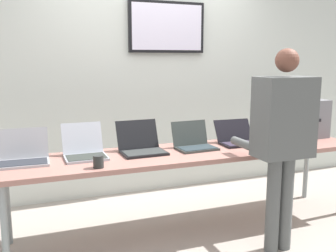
{
  "coord_description": "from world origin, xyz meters",
  "views": [
    {
      "loc": [
        -1.34,
        -3.0,
        1.52
      ],
      "look_at": [
        -0.17,
        0.08,
        0.94
      ],
      "focal_mm": 40.59,
      "sensor_mm": 36.0,
      "label": 1
    }
  ],
  "objects_px": {
    "equipment_box": "(307,118)",
    "laptop_station_5": "(282,135)",
    "workbench": "(189,156)",
    "laptop_station_4": "(238,138)",
    "person": "(282,132)",
    "laptop_station_2": "(141,146)",
    "laptop_station_1": "(85,150)",
    "laptop_station_3": "(194,142)",
    "coffee_mug": "(98,162)",
    "laptop_station_0": "(24,155)"
  },
  "relations": [
    {
      "from": "person",
      "to": "laptop_station_2",
      "type": "bearing_deg",
      "value": 142.26
    },
    {
      "from": "laptop_station_4",
      "to": "laptop_station_5",
      "type": "relative_size",
      "value": 1.14
    },
    {
      "from": "laptop_station_3",
      "to": "coffee_mug",
      "type": "height_order",
      "value": "laptop_station_3"
    },
    {
      "from": "laptop_station_1",
      "to": "laptop_station_5",
      "type": "distance_m",
      "value": 1.95
    },
    {
      "from": "equipment_box",
      "to": "laptop_station_1",
      "type": "height_order",
      "value": "equipment_box"
    },
    {
      "from": "equipment_box",
      "to": "laptop_station_1",
      "type": "xyz_separation_m",
      "value": [
        -2.32,
        -0.05,
        -0.13
      ]
    },
    {
      "from": "laptop_station_3",
      "to": "coffee_mug",
      "type": "bearing_deg",
      "value": -161.27
    },
    {
      "from": "laptop_station_3",
      "to": "coffee_mug",
      "type": "xyz_separation_m",
      "value": [
        -0.93,
        -0.32,
        -0.01
      ]
    },
    {
      "from": "laptop_station_0",
      "to": "coffee_mug",
      "type": "distance_m",
      "value": 0.63
    },
    {
      "from": "workbench",
      "to": "laptop_station_4",
      "type": "xyz_separation_m",
      "value": [
        0.55,
        0.1,
        0.1
      ]
    },
    {
      "from": "laptop_station_0",
      "to": "laptop_station_2",
      "type": "bearing_deg",
      "value": -0.01
    },
    {
      "from": "laptop_station_0",
      "to": "laptop_station_2",
      "type": "xyz_separation_m",
      "value": [
        0.96,
        -0.0,
        0.0
      ]
    },
    {
      "from": "laptop_station_0",
      "to": "workbench",
      "type": "bearing_deg",
      "value": -3.95
    },
    {
      "from": "coffee_mug",
      "to": "laptop_station_2",
      "type": "bearing_deg",
      "value": 38.17
    },
    {
      "from": "laptop_station_2",
      "to": "laptop_station_1",
      "type": "bearing_deg",
      "value": 178.26
    },
    {
      "from": "laptop_station_4",
      "to": "person",
      "type": "height_order",
      "value": "person"
    },
    {
      "from": "coffee_mug",
      "to": "workbench",
      "type": "bearing_deg",
      "value": 16.3
    },
    {
      "from": "workbench",
      "to": "coffee_mug",
      "type": "height_order",
      "value": "coffee_mug"
    },
    {
      "from": "laptop_station_3",
      "to": "laptop_station_5",
      "type": "distance_m",
      "value": 0.97
    },
    {
      "from": "laptop_station_0",
      "to": "laptop_station_5",
      "type": "xyz_separation_m",
      "value": [
        2.42,
        -0.02,
        -0.0
      ]
    },
    {
      "from": "laptop_station_1",
      "to": "laptop_station_5",
      "type": "bearing_deg",
      "value": -1.1
    },
    {
      "from": "equipment_box",
      "to": "person",
      "type": "distance_m",
      "value": 1.2
    },
    {
      "from": "laptop_station_3",
      "to": "person",
      "type": "height_order",
      "value": "person"
    },
    {
      "from": "laptop_station_3",
      "to": "person",
      "type": "xyz_separation_m",
      "value": [
        0.43,
        -0.69,
        0.19
      ]
    },
    {
      "from": "workbench",
      "to": "person",
      "type": "height_order",
      "value": "person"
    },
    {
      "from": "laptop_station_3",
      "to": "laptop_station_4",
      "type": "relative_size",
      "value": 0.95
    },
    {
      "from": "workbench",
      "to": "laptop_station_5",
      "type": "height_order",
      "value": "laptop_station_5"
    },
    {
      "from": "laptop_station_1",
      "to": "laptop_station_4",
      "type": "height_order",
      "value": "laptop_station_1"
    },
    {
      "from": "laptop_station_0",
      "to": "coffee_mug",
      "type": "height_order",
      "value": "laptop_station_0"
    },
    {
      "from": "laptop_station_4",
      "to": "laptop_station_2",
      "type": "bearing_deg",
      "value": -179.99
    },
    {
      "from": "workbench",
      "to": "laptop_station_2",
      "type": "distance_m",
      "value": 0.44
    },
    {
      "from": "laptop_station_0",
      "to": "laptop_station_2",
      "type": "distance_m",
      "value": 0.96
    },
    {
      "from": "workbench",
      "to": "equipment_box",
      "type": "xyz_separation_m",
      "value": [
        1.42,
        0.16,
        0.24
      ]
    },
    {
      "from": "workbench",
      "to": "equipment_box",
      "type": "bearing_deg",
      "value": 6.33
    },
    {
      "from": "laptop_station_1",
      "to": "laptop_station_4",
      "type": "distance_m",
      "value": 1.46
    },
    {
      "from": "laptop_station_2",
      "to": "laptop_station_4",
      "type": "relative_size",
      "value": 1.0
    },
    {
      "from": "laptop_station_3",
      "to": "person",
      "type": "relative_size",
      "value": 0.23
    },
    {
      "from": "laptop_station_2",
      "to": "laptop_station_3",
      "type": "distance_m",
      "value": 0.49
    },
    {
      "from": "laptop_station_0",
      "to": "laptop_station_3",
      "type": "bearing_deg",
      "value": -1.19
    },
    {
      "from": "laptop_station_5",
      "to": "equipment_box",
      "type": "bearing_deg",
      "value": 12.7
    },
    {
      "from": "workbench",
      "to": "laptop_station_3",
      "type": "xyz_separation_m",
      "value": [
        0.07,
        0.07,
        0.1
      ]
    },
    {
      "from": "equipment_box",
      "to": "laptop_station_5",
      "type": "distance_m",
      "value": 0.41
    },
    {
      "from": "laptop_station_0",
      "to": "laptop_station_4",
      "type": "relative_size",
      "value": 1.0
    },
    {
      "from": "laptop_station_4",
      "to": "laptop_station_5",
      "type": "distance_m",
      "value": 0.49
    },
    {
      "from": "laptop_station_1",
      "to": "coffee_mug",
      "type": "xyz_separation_m",
      "value": [
        0.05,
        -0.36,
        -0.01
      ]
    },
    {
      "from": "person",
      "to": "coffee_mug",
      "type": "relative_size",
      "value": 17.0
    },
    {
      "from": "person",
      "to": "coffee_mug",
      "type": "height_order",
      "value": "person"
    },
    {
      "from": "laptop_station_5",
      "to": "laptop_station_2",
      "type": "bearing_deg",
      "value": 179.12
    },
    {
      "from": "laptop_station_2",
      "to": "coffee_mug",
      "type": "xyz_separation_m",
      "value": [
        -0.44,
        -0.34,
        -0.01
      ]
    },
    {
      "from": "workbench",
      "to": "laptop_station_4",
      "type": "height_order",
      "value": "laptop_station_4"
    }
  ]
}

